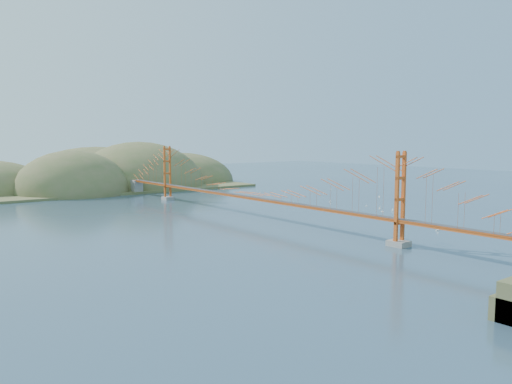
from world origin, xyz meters
TOP-DOWN VIEW (x-y plane):
  - ground at (0.00, 0.00)m, footprint 320.00×320.00m
  - bridge at (0.00, 0.18)m, footprint 2.20×94.40m
  - far_headlands at (2.21, 68.52)m, footprint 84.00×58.00m
  - sailboat_2 at (24.52, -10.65)m, footprint 0.49×0.39m
  - sailboat_10 at (16.06, -19.86)m, footprint 0.68×0.68m
  - sailboat_14 at (22.22, -10.18)m, footprint 0.45×0.55m
  - sailboat_16 at (24.88, 5.38)m, footprint 0.53×0.50m
  - sailboat_8 at (34.01, 16.28)m, footprint 0.59×0.59m
  - sailboat_5 at (40.71, 5.19)m, footprint 0.64×0.66m
  - sailboat_6 at (13.32, -26.94)m, footprint 0.62×0.62m
  - sailboat_15 at (24.73, 28.87)m, footprint 0.52×0.52m
  - sailboat_7 at (28.99, 24.52)m, footprint 0.50×0.43m
  - sailboat_0 at (25.47, -7.00)m, footprint 0.61×0.61m
  - sailboat_1 at (25.93, -3.38)m, footprint 0.50×0.50m
  - sailboat_17 at (43.87, 23.24)m, footprint 0.63×0.63m
  - sailboat_11 at (38.51, -3.25)m, footprint 0.67×0.67m
  - sailboat_3 at (16.24, 7.16)m, footprint 0.54×0.43m

SIDE VIEW (x-z plane):
  - ground at x=0.00m, z-range 0.00..0.00m
  - far_headlands at x=2.21m, z-range -12.50..12.50m
  - sailboat_1 at x=25.93m, z-range -0.14..0.41m
  - sailboat_7 at x=28.99m, z-range -0.15..0.43m
  - sailboat_2 at x=24.52m, z-range -0.15..0.43m
  - sailboat_15 at x=24.73m, z-range -0.15..0.43m
  - sailboat_16 at x=24.88m, z-range -0.16..0.44m
  - sailboat_3 at x=16.24m, z-range -0.17..0.46m
  - sailboat_14 at x=22.22m, z-range -0.18..0.47m
  - sailboat_8 at x=34.01m, z-range -0.18..0.48m
  - sailboat_0 at x=25.47m, z-range -0.19..0.49m
  - sailboat_6 at x=13.32m, z-range -0.19..0.50m
  - sailboat_17 at x=43.87m, z-range -0.20..0.51m
  - sailboat_10 at x=16.06m, z-range -0.21..0.53m
  - sailboat_11 at x=38.51m, z-range -0.21..0.53m
  - sailboat_5 at x=40.71m, z-range -0.21..0.53m
  - bridge at x=0.00m, z-range 1.01..13.01m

